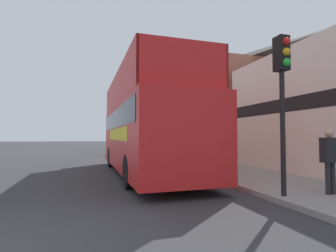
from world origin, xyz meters
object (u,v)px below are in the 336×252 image
(pedestrian_nearest, at_px, (330,155))
(parked_car_ahead_of_bus, at_px, (136,149))
(tour_bus, at_px, (145,131))
(lamp_post_nearest, at_px, (222,87))
(traffic_signal, at_px, (282,78))
(lamp_post_second, at_px, (162,108))
(lamp_post_third, at_px, (139,118))

(pedestrian_nearest, bearing_deg, parked_car_ahead_of_bus, 101.55)
(tour_bus, xyz_separation_m, pedestrian_nearest, (3.46, -5.83, -0.69))
(tour_bus, distance_m, lamp_post_nearest, 3.63)
(traffic_signal, xyz_separation_m, lamp_post_nearest, (0.28, 3.61, 0.46))
(pedestrian_nearest, height_order, traffic_signal, traffic_signal)
(tour_bus, bearing_deg, lamp_post_second, 67.79)
(traffic_signal, xyz_separation_m, lamp_post_third, (0.10, 20.45, 0.49))
(parked_car_ahead_of_bus, xyz_separation_m, pedestrian_nearest, (2.65, -12.96, 0.38))
(parked_car_ahead_of_bus, relative_size, lamp_post_third, 0.88)
(parked_car_ahead_of_bus, relative_size, traffic_signal, 1.10)
(parked_car_ahead_of_bus, xyz_separation_m, lamp_post_nearest, (1.70, -9.18, 2.70))
(tour_bus, distance_m, traffic_signal, 6.20)
(traffic_signal, relative_size, lamp_post_third, 0.80)
(parked_car_ahead_of_bus, bearing_deg, tour_bus, -96.40)
(pedestrian_nearest, distance_m, lamp_post_nearest, 4.53)
(tour_bus, bearing_deg, lamp_post_third, 79.96)
(parked_car_ahead_of_bus, relative_size, lamp_post_nearest, 0.89)
(pedestrian_nearest, relative_size, lamp_post_nearest, 0.34)
(lamp_post_second, relative_size, lamp_post_third, 1.02)
(lamp_post_third, bearing_deg, parked_car_ahead_of_bus, -101.20)
(parked_car_ahead_of_bus, relative_size, lamp_post_second, 0.86)
(lamp_post_nearest, bearing_deg, lamp_post_third, 90.64)
(lamp_post_nearest, relative_size, lamp_post_third, 0.99)
(tour_bus, distance_m, lamp_post_second, 7.04)
(lamp_post_nearest, distance_m, lamp_post_second, 8.42)
(parked_car_ahead_of_bus, xyz_separation_m, traffic_signal, (1.42, -12.80, 2.24))
(tour_bus, relative_size, lamp_post_third, 2.05)
(tour_bus, xyz_separation_m, parked_car_ahead_of_bus, (0.82, 7.13, -1.07))
(lamp_post_second, bearing_deg, tour_bus, -111.13)
(parked_car_ahead_of_bus, distance_m, lamp_post_second, 3.33)
(lamp_post_second, bearing_deg, lamp_post_nearest, -89.60)
(lamp_post_nearest, xyz_separation_m, lamp_post_second, (-0.06, 8.42, 0.10))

